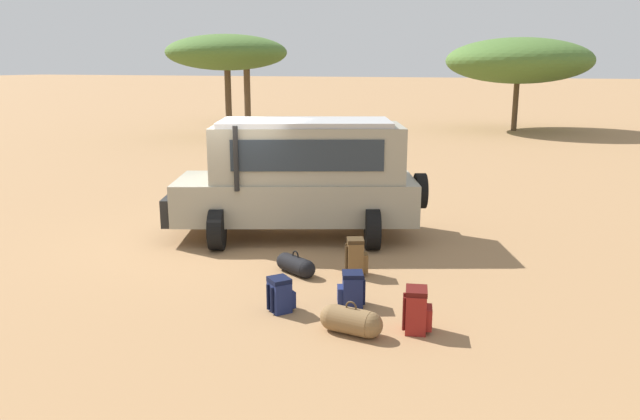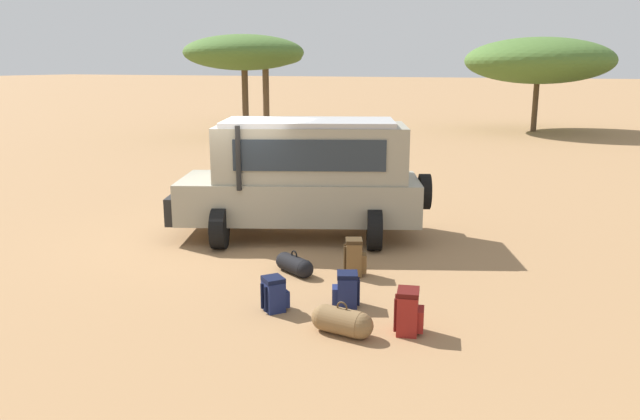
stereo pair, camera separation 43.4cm
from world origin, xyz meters
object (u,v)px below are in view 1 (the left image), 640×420
backpack_outermost (280,295)px  acacia_tree_centre_back (518,61)px  backpack_cluster_center (356,257)px  duffel_bag_soft_canvas (296,265)px  acacia_tree_left_mid (227,53)px  acacia_tree_far_left (246,59)px  safari_vehicle (301,176)px  backpack_near_rear_wheel (352,289)px  duffel_bag_low_black_case (351,321)px  backpack_beside_front_wheel (417,311)px

backpack_outermost → acacia_tree_centre_back: size_ratio=0.07×
backpack_cluster_center → backpack_outermost: backpack_cluster_center is taller
duffel_bag_soft_canvas → acacia_tree_centre_back: (1.94, 26.19, 3.55)m
backpack_cluster_center → acacia_tree_left_mid: (-12.18, 17.84, 3.76)m
backpack_cluster_center → backpack_outermost: bearing=-106.2°
acacia_tree_left_mid → acacia_tree_far_left: bearing=111.0°
safari_vehicle → acacia_tree_centre_back: (2.77, 23.90, 2.41)m
backpack_outermost → duffel_bag_soft_canvas: 1.68m
acacia_tree_far_left → backpack_outermost: bearing=-62.2°
duffel_bag_soft_canvas → acacia_tree_far_left: bearing=118.5°
backpack_near_rear_wheel → acacia_tree_far_left: size_ratio=0.11×
duffel_bag_low_black_case → safari_vehicle: bearing=119.9°
acacia_tree_centre_back → acacia_tree_far_left: bearing=179.4°
duffel_bag_low_black_case → duffel_bag_soft_canvas: size_ratio=1.09×
duffel_bag_soft_canvas → acacia_tree_centre_back: acacia_tree_centre_back is taller
backpack_beside_front_wheel → acacia_tree_far_left: 32.82m
safari_vehicle → acacia_tree_centre_back: size_ratio=0.70×
safari_vehicle → backpack_cluster_center: bearing=-47.5°
backpack_beside_front_wheel → backpack_cluster_center: size_ratio=0.94×
backpack_cluster_center → safari_vehicle: bearing=132.5°
acacia_tree_far_left → backpack_cluster_center: bearing=-59.5°
acacia_tree_far_left → duffel_bag_soft_canvas: bearing=-61.5°
backpack_near_rear_wheel → duffel_bag_low_black_case: backpack_near_rear_wheel is taller
duffel_bag_soft_canvas → acacia_tree_far_left: 30.22m
backpack_outermost → acacia_tree_far_left: bearing=117.8°
backpack_beside_front_wheel → backpack_near_rear_wheel: size_ratio=1.18×
backpack_near_rear_wheel → acacia_tree_far_left: acacia_tree_far_left is taller
backpack_beside_front_wheel → acacia_tree_left_mid: size_ratio=0.10×
backpack_beside_front_wheel → acacia_tree_far_left: bearing=121.0°
backpack_cluster_center → acacia_tree_centre_back: bearing=87.9°
backpack_beside_front_wheel → backpack_cluster_center: 2.42m
backpack_near_rear_wheel → duffel_bag_soft_canvas: backpack_near_rear_wheel is taller
backpack_cluster_center → backpack_near_rear_wheel: backpack_cluster_center is taller
acacia_tree_left_mid → backpack_cluster_center: bearing=-55.7°
backpack_outermost → acacia_tree_far_left: size_ratio=0.11×
acacia_tree_centre_back → backpack_cluster_center: bearing=-92.1°
safari_vehicle → backpack_outermost: size_ratio=10.50×
backpack_beside_front_wheel → duffel_bag_low_black_case: (-0.81, -0.39, -0.11)m
backpack_beside_front_wheel → acacia_tree_left_mid: acacia_tree_left_mid is taller
backpack_cluster_center → duffel_bag_soft_canvas: size_ratio=0.79×
backpack_near_rear_wheel → acacia_tree_centre_back: (0.59, 27.23, 3.46)m
safari_vehicle → backpack_near_rear_wheel: bearing=-56.9°
backpack_cluster_center → backpack_outermost: (-0.56, -1.93, -0.06)m
safari_vehicle → duffel_bag_low_black_case: 5.09m
backpack_near_rear_wheel → duffel_bag_soft_canvas: size_ratio=0.63×
backpack_cluster_center → backpack_near_rear_wheel: 1.39m
backpack_beside_front_wheel → duffel_bag_soft_canvas: 2.95m
duffel_bag_soft_canvas → backpack_near_rear_wheel: bearing=-37.6°
backpack_near_rear_wheel → acacia_tree_left_mid: size_ratio=0.09×
acacia_tree_far_left → acacia_tree_centre_back: size_ratio=0.59×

